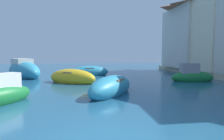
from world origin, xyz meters
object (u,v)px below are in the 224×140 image
Objects in this scene: moored_boat_4 at (111,87)px; waterfront_building_far at (201,33)px; moored_boat_0 at (89,72)px; moored_boat_6 at (192,76)px; waterfront_building_annex at (210,31)px; moored_boat_7 at (72,78)px; moored_boat_2 at (24,70)px.

waterfront_building_far reaches higher than moored_boat_4.
moored_boat_0 is 1.15× the size of moored_boat_6.
moored_boat_4 is at bearing -141.11° from waterfront_building_annex.
moored_boat_4 is 1.02× the size of moored_boat_7.
moored_boat_4 is at bearing -136.64° from waterfront_building_far.
moored_boat_7 is 0.38× the size of waterfront_building_annex.
moored_boat_6 is 10.40m from waterfront_building_far.
moored_boat_2 is 19.61m from waterfront_building_far.
waterfront_building_far is (12.21, 11.53, 4.20)m from moored_boat_4.
waterfront_building_annex is 1.30× the size of waterfront_building_far.
moored_boat_0 is 0.97× the size of moored_boat_7.
moored_boat_7 is at bearing 12.99° from moored_boat_2.
moored_boat_4 is 16.23m from waterfront_building_annex.
moored_boat_6 is at bearing 36.71° from moored_boat_2.
moored_boat_0 is 9.15m from moored_boat_6.
moored_boat_6 is at bearing -26.51° from moored_boat_4.
moored_boat_6 is (13.41, -4.87, -0.17)m from moored_boat_2.
moored_boat_4 is (6.78, -8.65, -0.23)m from moored_boat_2.
moored_boat_4 reaches higher than moored_boat_0.
moored_boat_7 is 16.00m from waterfront_building_annex.
waterfront_building_far reaches higher than waterfront_building_annex.
moored_boat_2 is 1.82× the size of moored_boat_6.
waterfront_building_far is (13.09, 2.54, 4.21)m from moored_boat_0.
moored_boat_4 is 0.50× the size of waterfront_building_far.
moored_boat_6 is 8.86m from moored_boat_7.
moored_boat_0 is 4.88m from moored_boat_7.
moored_boat_7 is at bearing -153.37° from waterfront_building_far.
waterfront_building_far is (5.57, 7.75, 4.14)m from moored_boat_6.
moored_boat_6 is 0.41× the size of waterfront_building_far.
waterfront_building_annex reaches higher than moored_boat_6.
moored_boat_6 is at bearing 140.48° from moored_boat_0.
moored_boat_2 is 0.57× the size of waterfront_building_annex.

